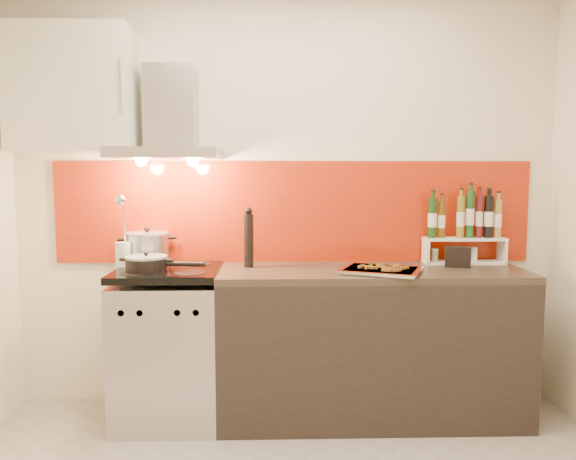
{
  "coord_description": "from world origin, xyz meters",
  "views": [
    {
      "loc": [
        -0.09,
        -2.16,
        1.48
      ],
      "look_at": [
        0.0,
        0.95,
        1.15
      ],
      "focal_mm": 35.0,
      "sensor_mm": 36.0,
      "label": 1
    }
  ],
  "objects_px": {
    "saute_pan": "(148,263)",
    "stock_pot": "(147,248)",
    "counter": "(371,343)",
    "baking_tray": "(381,270)",
    "range_stove": "(169,347)",
    "pepper_mill": "(249,238)"
  },
  "relations": [
    {
      "from": "saute_pan",
      "to": "stock_pot",
      "type": "bearing_deg",
      "value": 102.49
    },
    {
      "from": "counter",
      "to": "stock_pot",
      "type": "bearing_deg",
      "value": 171.77
    },
    {
      "from": "stock_pot",
      "to": "baking_tray",
      "type": "relative_size",
      "value": 0.49
    },
    {
      "from": "baking_tray",
      "to": "range_stove",
      "type": "bearing_deg",
      "value": 175.09
    },
    {
      "from": "pepper_mill",
      "to": "range_stove",
      "type": "bearing_deg",
      "value": -168.08
    },
    {
      "from": "baking_tray",
      "to": "counter",
      "type": "bearing_deg",
      "value": 107.1
    },
    {
      "from": "pepper_mill",
      "to": "baking_tray",
      "type": "distance_m",
      "value": 0.81
    },
    {
      "from": "counter",
      "to": "stock_pot",
      "type": "relative_size",
      "value": 6.8
    },
    {
      "from": "baking_tray",
      "to": "stock_pot",
      "type": "bearing_deg",
      "value": 167.56
    },
    {
      "from": "stock_pot",
      "to": "saute_pan",
      "type": "bearing_deg",
      "value": -77.51
    },
    {
      "from": "range_stove",
      "to": "counter",
      "type": "height_order",
      "value": "range_stove"
    },
    {
      "from": "saute_pan",
      "to": "baking_tray",
      "type": "distance_m",
      "value": 1.33
    },
    {
      "from": "counter",
      "to": "pepper_mill",
      "type": "xyz_separation_m",
      "value": [
        -0.73,
        0.09,
        0.63
      ]
    },
    {
      "from": "saute_pan",
      "to": "baking_tray",
      "type": "height_order",
      "value": "saute_pan"
    },
    {
      "from": "counter",
      "to": "baking_tray",
      "type": "relative_size",
      "value": 3.33
    },
    {
      "from": "counter",
      "to": "baking_tray",
      "type": "distance_m",
      "value": 0.48
    },
    {
      "from": "counter",
      "to": "baking_tray",
      "type": "height_order",
      "value": "baking_tray"
    },
    {
      "from": "range_stove",
      "to": "pepper_mill",
      "type": "height_order",
      "value": "pepper_mill"
    },
    {
      "from": "stock_pot",
      "to": "counter",
      "type": "bearing_deg",
      "value": -8.23
    },
    {
      "from": "counter",
      "to": "baking_tray",
      "type": "bearing_deg",
      "value": -72.9
    },
    {
      "from": "counter",
      "to": "saute_pan",
      "type": "xyz_separation_m",
      "value": [
        -1.3,
        -0.08,
        0.5
      ]
    },
    {
      "from": "stock_pot",
      "to": "range_stove",
      "type": "bearing_deg",
      "value": -51.62
    }
  ]
}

